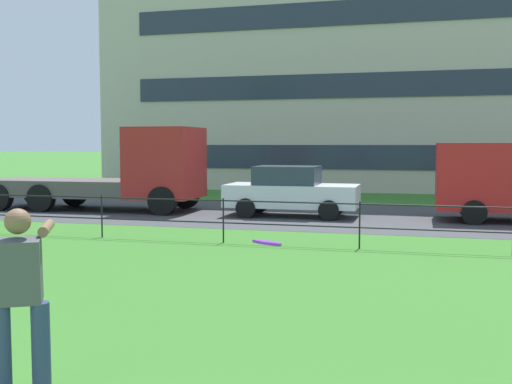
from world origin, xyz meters
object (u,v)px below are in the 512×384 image
at_px(car_white_far_right, 291,191).
at_px(apartment_building_background, 393,2).
at_px(flatbed_truck_left, 124,174).
at_px(frisbee, 267,243).
at_px(person_thrower, 20,298).

bearing_deg(car_white_far_right, apartment_building_background, 83.14).
bearing_deg(flatbed_truck_left, apartment_building_background, 64.87).
distance_m(flatbed_truck_left, apartment_building_background, 20.17).
bearing_deg(apartment_building_background, frisbee, -88.84).
relative_size(car_white_far_right, apartment_building_background, 0.14).
relative_size(frisbee, car_white_far_right, 0.10).
height_order(person_thrower, frisbee, person_thrower).
distance_m(flatbed_truck_left, car_white_far_right, 5.75).
relative_size(person_thrower, apartment_building_background, 0.06).
bearing_deg(apartment_building_background, car_white_far_right, -96.86).
distance_m(person_thrower, apartment_building_background, 32.11).
relative_size(flatbed_truck_left, car_white_far_right, 1.83).
xyz_separation_m(flatbed_truck_left, apartment_building_background, (7.74, 16.49, 8.65)).
bearing_deg(frisbee, car_white_far_right, 101.24).
distance_m(frisbee, apartment_building_background, 31.07).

